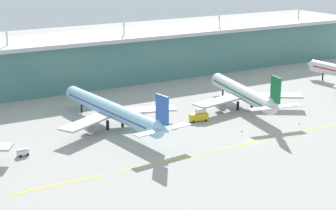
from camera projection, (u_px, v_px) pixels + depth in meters
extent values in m
plane|color=#A8A59E|center=(254.00, 141.00, 192.55)|extent=(600.00, 600.00, 0.00)
cube|color=slate|center=(120.00, 59.00, 277.51)|extent=(280.00, 28.00, 21.49)
cube|color=silver|center=(119.00, 35.00, 274.31)|extent=(288.00, 34.00, 1.80)
cylinder|color=silver|center=(7.00, 35.00, 240.97)|extent=(0.90, 0.90, 9.00)
cylinder|color=silver|center=(124.00, 26.00, 268.18)|extent=(0.90, 0.90, 9.00)
cylinder|color=silver|center=(219.00, 18.00, 295.40)|extent=(0.90, 0.90, 9.00)
cylinder|color=silver|center=(299.00, 12.00, 322.62)|extent=(0.90, 0.90, 9.00)
cylinder|color=#9ED1EA|center=(111.00, 110.00, 206.57)|extent=(12.46, 60.99, 5.80)
cone|color=#9ED1EA|center=(70.00, 92.00, 231.53)|extent=(5.92, 4.58, 5.51)
cone|color=#9ED1EA|center=(164.00, 129.00, 180.52)|extent=(5.63, 7.13, 5.72)
cube|color=#2D5BB7|center=(162.00, 109.00, 179.52)|extent=(1.40, 6.44, 9.50)
cube|color=#9ED1EA|center=(149.00, 133.00, 177.80)|extent=(10.29, 4.28, 0.36)
cube|color=#9ED1EA|center=(177.00, 126.00, 184.12)|extent=(10.29, 4.28, 0.36)
cube|color=#B7BABF|center=(88.00, 122.00, 196.63)|extent=(24.35, 17.37, 0.70)
cylinder|color=gray|center=(89.00, 128.00, 199.19)|extent=(3.68, 4.83, 3.20)
cube|color=#B7BABF|center=(144.00, 110.00, 210.41)|extent=(24.94, 13.03, 0.70)
cylinder|color=gray|center=(140.00, 117.00, 211.60)|extent=(3.68, 4.83, 3.20)
cylinder|color=black|center=(82.00, 108.00, 225.42)|extent=(0.70, 0.70, 3.60)
cylinder|color=black|center=(108.00, 125.00, 203.71)|extent=(1.10, 1.10, 3.60)
cylinder|color=black|center=(123.00, 122.00, 207.39)|extent=(1.10, 1.10, 3.60)
cube|color=#2D5BB7|center=(111.00, 108.00, 206.46)|extent=(11.83, 54.96, 0.60)
cylinder|color=silver|center=(242.00, 92.00, 230.71)|extent=(14.93, 49.28, 5.80)
cone|color=silver|center=(216.00, 78.00, 254.75)|extent=(6.16, 4.97, 5.51)
cone|color=silver|center=(276.00, 107.00, 205.42)|extent=(6.09, 7.44, 5.72)
cube|color=#146B38|center=(276.00, 89.00, 204.56)|extent=(1.89, 6.42, 9.50)
cube|color=silver|center=(262.00, 109.00, 204.16)|extent=(10.42, 5.02, 0.36)
cube|color=silver|center=(288.00, 106.00, 207.70)|extent=(10.42, 5.02, 0.36)
cube|color=#B7BABF|center=(220.00, 101.00, 223.20)|extent=(24.86, 11.32, 0.70)
cylinder|color=gray|center=(221.00, 106.00, 225.66)|extent=(3.99, 5.02, 3.20)
cube|color=#B7BABF|center=(273.00, 95.00, 230.91)|extent=(23.85, 18.73, 0.70)
cylinder|color=gray|center=(268.00, 101.00, 232.60)|extent=(3.99, 5.02, 3.20)
cylinder|color=black|center=(223.00, 93.00, 248.67)|extent=(0.70, 0.70, 3.60)
cylinder|color=black|center=(238.00, 106.00, 228.25)|extent=(1.10, 1.10, 3.60)
cylinder|color=black|center=(252.00, 104.00, 230.31)|extent=(1.10, 1.10, 3.60)
cube|color=#146B38|center=(242.00, 91.00, 230.60)|extent=(14.04, 44.47, 0.60)
cone|color=white|center=(310.00, 65.00, 284.37)|extent=(5.80, 4.41, 5.51)
cylinder|color=black|center=(323.00, 77.00, 278.78)|extent=(0.70, 0.70, 3.60)
cube|color=yellow|center=(57.00, 185.00, 157.26)|extent=(28.00, 0.70, 0.04)
cube|color=yellow|center=(162.00, 162.00, 173.79)|extent=(28.00, 0.70, 0.04)
cube|color=yellow|center=(249.00, 143.00, 190.31)|extent=(28.00, 0.70, 0.04)
cube|color=yellow|center=(321.00, 128.00, 206.83)|extent=(28.00, 0.70, 0.04)
cube|color=gold|center=(199.00, 117.00, 213.85)|extent=(7.59, 4.11, 2.60)
cylinder|color=silver|center=(201.00, 111.00, 213.48)|extent=(4.34, 2.83, 2.00)
cylinder|color=black|center=(194.00, 122.00, 212.39)|extent=(0.95, 0.54, 0.90)
cylinder|color=black|center=(191.00, 120.00, 214.54)|extent=(0.95, 0.54, 0.90)
cylinder|color=black|center=(206.00, 120.00, 213.87)|extent=(0.95, 0.54, 0.90)
cylinder|color=black|center=(204.00, 119.00, 216.01)|extent=(0.95, 0.54, 0.90)
cube|color=silver|center=(23.00, 152.00, 178.62)|extent=(3.86, 2.41, 1.60)
cube|color=silver|center=(22.00, 149.00, 178.30)|extent=(3.51, 2.34, 0.16)
cylinder|color=black|center=(25.00, 153.00, 180.22)|extent=(0.95, 0.50, 0.90)
cylinder|color=black|center=(28.00, 154.00, 179.03)|extent=(0.95, 0.50, 0.90)
cylinder|color=black|center=(18.00, 155.00, 178.64)|extent=(0.95, 0.50, 0.90)
cylinder|color=black|center=(20.00, 156.00, 177.46)|extent=(0.95, 0.50, 0.90)
cone|color=orange|center=(242.00, 131.00, 201.84)|extent=(0.56, 0.56, 0.70)
cone|color=orange|center=(299.00, 123.00, 210.59)|extent=(0.56, 0.56, 0.70)
cone|color=orange|center=(305.00, 111.00, 225.67)|extent=(0.56, 0.56, 0.70)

